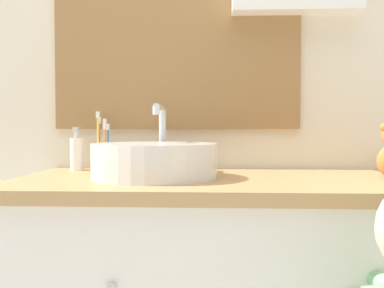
{
  "coord_description": "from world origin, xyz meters",
  "views": [
    {
      "loc": [
        -0.04,
        -0.93,
        0.94
      ],
      "look_at": [
        -0.1,
        0.26,
        0.9
      ],
      "focal_mm": 40.0,
      "sensor_mm": 36.0,
      "label": 1
    }
  ],
  "objects": [
    {
      "name": "sink_basin",
      "position": [
        -0.21,
        0.31,
        0.85
      ],
      "size": [
        0.36,
        0.41,
        0.22
      ],
      "color": "silver",
      "rests_on": "vanity_counter"
    },
    {
      "name": "toothbrush_holder",
      "position": [
        -0.42,
        0.52,
        0.84
      ],
      "size": [
        0.09,
        0.09,
        0.2
      ],
      "color": "beige",
      "rests_on": "vanity_counter"
    },
    {
      "name": "wall_back",
      "position": [
        0.01,
        0.62,
        1.29
      ],
      "size": [
        3.2,
        0.18,
        2.5
      ],
      "color": "beige",
      "rests_on": "ground_plane"
    },
    {
      "name": "soap_dispenser",
      "position": [
        -0.51,
        0.51,
        0.86
      ],
      "size": [
        0.04,
        0.04,
        0.15
      ],
      "color": "white",
      "rests_on": "vanity_counter"
    }
  ]
}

